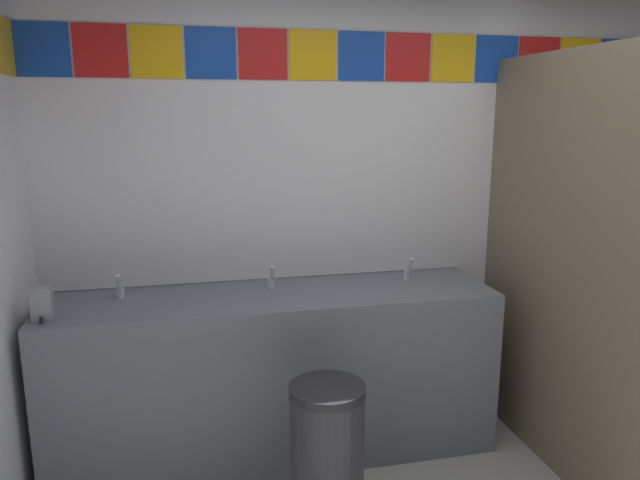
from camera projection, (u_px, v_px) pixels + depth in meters
name	position (u px, v px, depth m)	size (l,w,h in m)	color
wall_back	(380.00, 192.00, 3.47)	(3.80, 0.09, 2.73)	silver
vanity_counter	(276.00, 371.00, 3.19)	(2.34, 0.60, 0.90)	slate
faucet_left	(120.00, 289.00, 3.01)	(0.04, 0.10, 0.14)	silver
faucet_center	(272.00, 279.00, 3.17)	(0.04, 0.10, 0.14)	silver
faucet_right	(408.00, 271.00, 3.34)	(0.04, 0.10, 0.14)	silver
soap_dispenser	(42.00, 304.00, 2.68)	(0.09, 0.09, 0.16)	gray
stall_divider	(632.00, 284.00, 2.70)	(0.92, 1.54, 2.13)	#726651
toilet	(595.00, 370.00, 3.57)	(0.39, 0.49, 0.74)	white
trash_bin	(327.00, 457.00, 2.60)	(0.33, 0.33, 0.68)	#333338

